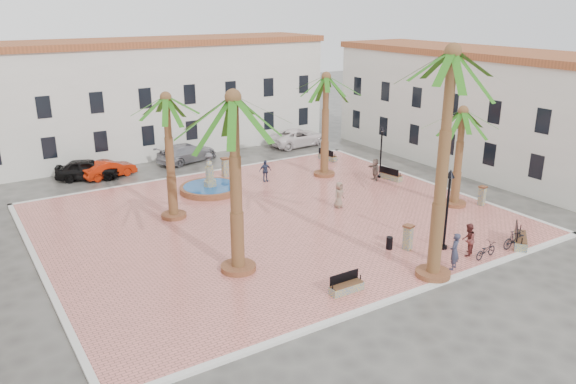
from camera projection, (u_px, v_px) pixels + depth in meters
name	position (u px, v px, depth m)	size (l,w,h in m)	color
ground	(274.00, 220.00, 33.48)	(120.00, 120.00, 0.00)	#56544F
plaza	(274.00, 219.00, 33.45)	(26.00, 22.00, 0.15)	#E07A6F
kerb_n	(199.00, 174.00, 42.26)	(26.30, 0.30, 0.16)	silver
kerb_s	(402.00, 296.00, 24.64)	(26.30, 0.30, 0.16)	silver
kerb_e	(430.00, 183.00, 40.03)	(0.30, 22.30, 0.16)	silver
kerb_w	(41.00, 272.00, 26.87)	(0.30, 22.30, 0.16)	silver
building_north	(153.00, 96.00, 47.96)	(30.40, 7.40, 9.50)	silver
building_east	(480.00, 108.00, 43.75)	(7.40, 26.40, 9.00)	silver
fountain	(210.00, 187.00, 38.05)	(4.12, 4.12, 2.13)	brown
palm_nw	(167.00, 112.00, 31.54)	(4.86, 4.86, 7.49)	brown
palm_sw	(234.00, 118.00, 24.58)	(5.51, 5.51, 8.66)	brown
palm_s	(451.00, 76.00, 23.39)	(5.31, 5.31, 10.63)	brown
palm_e	(462.00, 123.00, 33.91)	(4.79, 4.79, 6.34)	brown
palm_ne	(326.00, 89.00, 39.67)	(5.07, 5.07, 7.60)	brown
bench_s	(346.00, 287.00, 24.80)	(1.64, 0.51, 0.86)	gray
bench_se	(520.00, 240.00, 29.61)	(1.96, 1.73, 1.06)	gray
bench_e	(391.00, 176.00, 40.61)	(0.79, 1.80, 0.92)	gray
bench_ne	(327.00, 157.00, 45.72)	(0.80, 1.78, 0.91)	gray
lamppost_s	(448.00, 196.00, 28.34)	(0.47, 0.47, 4.31)	black
lamppost_e	(381.00, 143.00, 40.37)	(0.42, 0.42, 3.85)	black
bollard_se	(408.00, 237.00, 28.95)	(0.59, 0.59, 1.35)	gray
bollard_n	(225.00, 167.00, 41.14)	(0.53, 0.53, 1.43)	gray
bollard_e	(482.00, 195.00, 35.34)	(0.52, 0.52, 1.26)	gray
litter_bin	(389.00, 243.00, 29.11)	(0.34, 0.34, 0.66)	black
cyclist_a	(455.00, 251.00, 26.75)	(0.67, 0.44, 1.84)	#303147
bicycle_a	(486.00, 250.00, 28.09)	(0.54, 1.54, 0.81)	black
cyclist_b	(468.00, 240.00, 28.25)	(0.82, 0.64, 1.69)	maroon
bicycle_b	(515.00, 239.00, 29.19)	(0.46, 1.65, 0.99)	black
pedestrian_fountain_a	(339.00, 195.00, 34.89)	(0.81, 0.53, 1.66)	#846B59
pedestrian_fountain_b	(265.00, 171.00, 40.05)	(0.91, 0.38, 1.56)	#2A3350
pedestrian_north	(209.00, 163.00, 41.82)	(1.03, 0.59, 1.60)	#58575D
pedestrian_east	(375.00, 169.00, 40.31)	(1.49, 0.48, 1.61)	#7C685F
car_black	(88.00, 169.00, 41.04)	(1.81, 4.49, 1.53)	black
car_red	(109.00, 169.00, 41.52)	(1.37, 3.93, 1.30)	#AF2007
car_silver	(187.00, 153.00, 45.56)	(2.12, 5.22, 1.51)	#96969D
car_white	(299.00, 137.00, 50.69)	(2.56, 5.56, 1.55)	white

